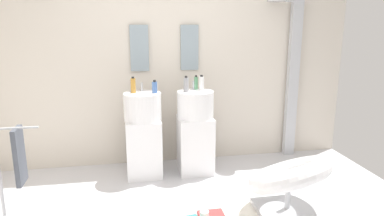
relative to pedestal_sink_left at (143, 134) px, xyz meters
The scene contains 16 objects.
rear_partition 0.96m from the pedestal_sink_left, 56.46° to the left, with size 4.80×0.10×2.60m, color beige.
pedestal_sink_left is the anchor object (origin of this frame).
pedestal_sink_right 0.61m from the pedestal_sink_left, ahead, with size 0.43×0.43×1.09m.
vanity_mirror_left 1.03m from the pedestal_sink_left, 90.00° to the left, with size 0.22×0.03×0.55m, color #8C9EA8.
vanity_mirror_right 1.20m from the pedestal_sink_left, 32.63° to the left, with size 0.22×0.03×0.55m, color #8C9EA8.
shower_column 2.08m from the pedestal_sink_left, ahead, with size 0.49×0.24×2.05m.
lounge_chair 1.72m from the pedestal_sink_left, 41.60° to the right, with size 1.08×1.08×0.65m.
towel_rack 1.43m from the pedestal_sink_left, 141.94° to the right, with size 0.37×0.22×0.95m.
magazine_red 1.31m from the pedestal_sink_left, 62.62° to the right, with size 0.24×0.21×0.02m, color #B73838.
coffee_mug 1.30m from the pedestal_sink_left, 66.52° to the right, with size 0.08×0.08×0.09m, color white.
soap_bottle_blue 0.57m from the pedestal_sink_left, ahead, with size 0.06×0.06×0.15m.
soap_bottle_grey 0.76m from the pedestal_sink_left, ahead, with size 0.06×0.06×0.18m.
soap_bottle_amber 0.58m from the pedestal_sink_left, 162.10° to the left, with size 0.06×0.06×0.18m.
soap_bottle_green 0.86m from the pedestal_sink_left, 10.42° to the left, with size 0.04×0.04×0.17m.
soap_bottle_black 0.56m from the pedestal_sink_left, 129.00° to the left, with size 0.05×0.05×0.12m.
soap_bottle_white 0.90m from the pedestal_sink_left, ahead, with size 0.06×0.06×0.18m.
Camera 1 is at (-0.45, -2.71, 1.74)m, focal length 32.55 mm.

